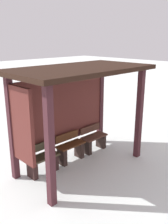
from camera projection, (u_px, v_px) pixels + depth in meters
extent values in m
plane|color=silver|center=(81.00, 166.00, 6.54)|extent=(60.00, 60.00, 0.00)
cube|color=#432025|center=(50.00, 148.00, 4.68)|extent=(0.14, 0.14, 2.49)
cube|color=#432025|center=(139.00, 115.00, 6.72)|extent=(0.14, 0.14, 2.49)
cube|color=#432025|center=(12.00, 129.00, 5.64)|extent=(0.14, 0.14, 2.49)
cube|color=#432025|center=(100.00, 105.00, 7.69)|extent=(0.14, 0.14, 2.49)
cube|color=black|center=(81.00, 69.00, 5.81)|extent=(3.52, 1.91, 0.11)
cube|color=maroon|center=(63.00, 108.00, 6.61)|extent=(2.89, 0.08, 1.70)
cube|color=#432025|center=(64.00, 140.00, 6.86)|extent=(2.89, 0.06, 0.08)
cube|color=maroon|center=(22.00, 126.00, 5.27)|extent=(0.08, 0.78, 1.70)
cube|color=#403826|center=(43.00, 157.00, 6.07)|extent=(0.83, 0.37, 0.05)
cube|color=#403826|center=(38.00, 147.00, 6.12)|extent=(0.79, 0.04, 0.20)
cube|color=#301D1B|center=(53.00, 161.00, 6.35)|extent=(0.12, 0.32, 0.41)
cube|color=#301D1B|center=(32.00, 170.00, 5.92)|extent=(0.12, 0.32, 0.41)
cube|color=#502A15|center=(71.00, 145.00, 6.68)|extent=(0.83, 0.34, 0.04)
cube|color=#502A15|center=(67.00, 136.00, 6.73)|extent=(0.79, 0.04, 0.20)
cube|color=#2E201C|center=(79.00, 149.00, 6.97)|extent=(0.12, 0.29, 0.45)
cube|color=#2E201C|center=(62.00, 157.00, 6.54)|extent=(0.12, 0.29, 0.45)
cube|color=#513024|center=(94.00, 137.00, 7.32)|extent=(0.83, 0.37, 0.04)
cube|color=#513024|center=(90.00, 129.00, 7.37)|extent=(0.79, 0.04, 0.20)
cube|color=black|center=(101.00, 141.00, 7.60)|extent=(0.12, 0.32, 0.42)
cube|color=black|center=(87.00, 147.00, 7.17)|extent=(0.12, 0.32, 0.42)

